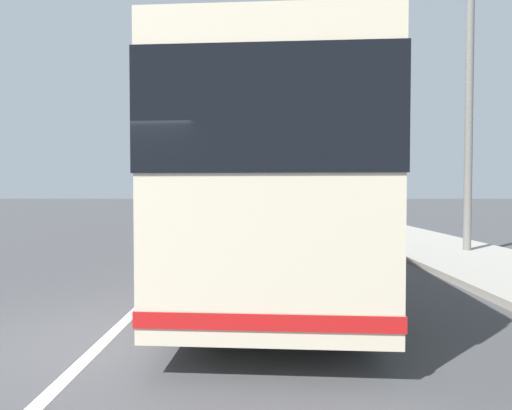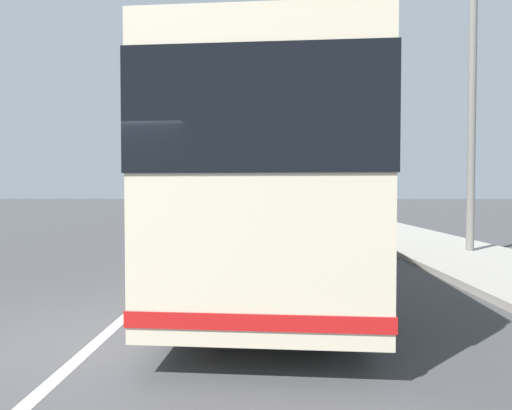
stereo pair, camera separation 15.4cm
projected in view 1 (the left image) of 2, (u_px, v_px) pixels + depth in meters
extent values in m
plane|color=#424244|center=(102.00, 344.00, 5.26)|extent=(220.00, 220.00, 0.00)
cube|color=#9E998E|center=(421.00, 242.00, 15.19)|extent=(110.00, 3.60, 0.14)
cube|color=silver|center=(205.00, 244.00, 15.25)|extent=(110.00, 0.16, 0.01)
cube|color=beige|center=(278.00, 186.00, 9.60)|extent=(11.24, 3.21, 3.24)
cube|color=black|center=(278.00, 156.00, 9.58)|extent=(11.28, 3.25, 1.20)
cube|color=red|center=(277.00, 247.00, 9.64)|extent=(11.27, 3.24, 0.16)
cylinder|color=black|center=(241.00, 236.00, 13.27)|extent=(1.02, 0.36, 1.00)
cylinder|color=black|center=(319.00, 236.00, 13.11)|extent=(1.02, 0.36, 1.00)
cylinder|color=black|center=(190.00, 286.00, 6.18)|extent=(1.02, 0.36, 1.00)
cylinder|color=black|center=(358.00, 288.00, 6.02)|extent=(1.02, 0.36, 1.00)
cube|color=gold|center=(184.00, 213.00, 25.41)|extent=(4.15, 1.96, 0.83)
cube|color=black|center=(185.00, 201.00, 25.56)|extent=(2.10, 1.71, 0.60)
cylinder|color=black|center=(193.00, 219.00, 24.04)|extent=(0.65, 0.25, 0.64)
cylinder|color=black|center=(165.00, 219.00, 24.13)|extent=(0.65, 0.25, 0.64)
cylinder|color=black|center=(202.00, 216.00, 26.71)|extent=(0.65, 0.25, 0.64)
cylinder|color=black|center=(176.00, 216.00, 26.81)|extent=(0.65, 0.25, 0.64)
cube|color=black|center=(228.00, 203.00, 50.12)|extent=(4.52, 1.95, 0.74)
cube|color=black|center=(228.00, 198.00, 50.22)|extent=(2.29, 1.71, 0.48)
cylinder|color=black|center=(233.00, 205.00, 48.63)|extent=(0.65, 0.25, 0.64)
cylinder|color=black|center=(219.00, 205.00, 48.71)|extent=(0.65, 0.25, 0.64)
cylinder|color=black|center=(236.00, 205.00, 51.55)|extent=(0.65, 0.25, 0.64)
cylinder|color=black|center=(222.00, 205.00, 51.64)|extent=(0.65, 0.25, 0.64)
cube|color=black|center=(259.00, 202.00, 54.88)|extent=(4.20, 2.01, 0.85)
cube|color=black|center=(259.00, 196.00, 54.61)|extent=(1.96, 1.75, 0.48)
cylinder|color=black|center=(252.00, 204.00, 56.20)|extent=(0.65, 0.25, 0.64)
cylinder|color=black|center=(265.00, 204.00, 56.28)|extent=(0.65, 0.25, 0.64)
cylinder|color=black|center=(253.00, 204.00, 53.50)|extent=(0.65, 0.25, 0.64)
cylinder|color=black|center=(266.00, 204.00, 53.57)|extent=(0.65, 0.25, 0.64)
cylinder|color=slate|center=(469.00, 110.00, 12.53)|extent=(0.22, 0.22, 8.37)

